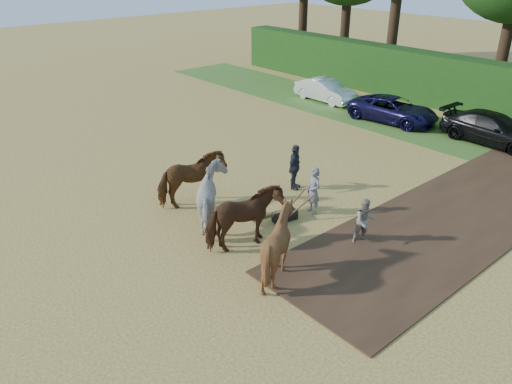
{
  "coord_description": "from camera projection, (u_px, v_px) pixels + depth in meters",
  "views": [
    {
      "loc": [
        8.55,
        -9.16,
        8.45
      ],
      "look_at": [
        -2.45,
        0.38,
        1.4
      ],
      "focal_mm": 35.0,
      "sensor_mm": 36.0,
      "label": 1
    }
  ],
  "objects": [
    {
      "name": "plough_team",
      "position": [
        232.0,
        208.0,
        16.0
      ],
      "size": [
        7.05,
        4.9,
        2.06
      ],
      "color": "brown",
      "rests_on": "ground"
    },
    {
      "name": "spectator_near",
      "position": [
        365.0,
        221.0,
        15.73
      ],
      "size": [
        0.84,
        0.92,
        1.53
      ],
      "primitive_type": "imported",
      "rotation": [
        0.0,
        0.0,
        1.13
      ],
      "color": "#BDAD94",
      "rests_on": "ground"
    },
    {
      "name": "grass_verge",
      "position": [
        512.0,
        153.0,
        23.15
      ],
      "size": [
        50.0,
        5.0,
        0.03
      ],
      "primitive_type": "cube",
      "color": "#38601E",
      "rests_on": "ground"
    },
    {
      "name": "earth_strip",
      "position": [
        466.0,
        210.0,
        18.0
      ],
      "size": [
        4.5,
        17.0,
        0.05
      ],
      "primitive_type": "cube",
      "color": "#472D1C",
      "rests_on": "ground"
    },
    {
      "name": "spectator_far",
      "position": [
        295.0,
        167.0,
        19.3
      ],
      "size": [
        0.87,
        1.15,
        1.81
      ],
      "primitive_type": "imported",
      "rotation": [
        0.0,
        0.0,
        2.03
      ],
      "color": "#252932",
      "rests_on": "ground"
    },
    {
      "name": "ground",
      "position": [
        300.0,
        265.0,
        14.9
      ],
      "size": [
        120.0,
        120.0,
        0.0
      ],
      "primitive_type": "plane",
      "color": "gold",
      "rests_on": "ground"
    }
  ]
}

